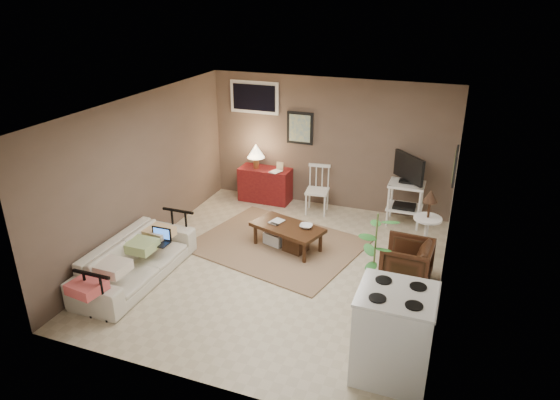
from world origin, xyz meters
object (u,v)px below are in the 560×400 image
at_px(armchair, 407,260).
at_px(red_console, 264,181).
at_px(side_table, 428,216).
at_px(tv_stand, 406,188).
at_px(spindle_chair, 317,191).
at_px(coffee_table, 287,235).
at_px(potted_plant, 374,263).
at_px(stove, 394,334).
at_px(sofa, 135,254).

bearing_deg(armchair, red_console, -121.04).
bearing_deg(side_table, armchair, -102.55).
xyz_separation_m(tv_stand, armchair, (0.28, -1.89, -0.33)).
distance_m(spindle_chair, tv_stand, 1.59).
height_order(tv_stand, side_table, tv_stand).
height_order(side_table, armchair, side_table).
height_order(tv_stand, armchair, tv_stand).
relative_size(coffee_table, side_table, 1.11).
xyz_separation_m(side_table, potted_plant, (-0.48, -1.76, 0.07)).
xyz_separation_m(red_console, stove, (3.05, -3.92, 0.12)).
distance_m(tv_stand, stove, 3.84).
relative_size(spindle_chair, side_table, 0.79).
distance_m(spindle_chair, armchair, 2.61).
bearing_deg(spindle_chair, coffee_table, -91.34).
bearing_deg(tv_stand, sofa, -136.10).
xyz_separation_m(red_console, potted_plant, (2.65, -2.97, 0.37)).
xyz_separation_m(red_console, side_table, (3.13, -1.21, 0.30)).
relative_size(red_console, tv_stand, 0.90).
distance_m(spindle_chair, stove, 4.23).
height_order(sofa, tv_stand, tv_stand).
xyz_separation_m(coffee_table, sofa, (-1.69, -1.58, 0.16)).
bearing_deg(side_table, sofa, -151.19).
relative_size(coffee_table, sofa, 0.61).
height_order(sofa, red_console, red_console).
height_order(coffee_table, armchair, armchair).
xyz_separation_m(coffee_table, potted_plant, (1.58, -1.29, 0.53)).
bearing_deg(tv_stand, spindle_chair, -177.95).
bearing_deg(coffee_table, armchair, -9.47).
relative_size(sofa, tv_stand, 1.60).
bearing_deg(armchair, coffee_table, -96.40).
height_order(sofa, potted_plant, potted_plant).
bearing_deg(stove, armchair, 92.99).
distance_m(red_console, armchair, 3.57).
bearing_deg(red_console, spindle_chair, -8.34).
height_order(coffee_table, tv_stand, tv_stand).
bearing_deg(potted_plant, stove, -66.91).
height_order(side_table, stove, side_table).
bearing_deg(spindle_chair, stove, -62.62).
distance_m(coffee_table, armchair, 1.91).
relative_size(coffee_table, potted_plant, 0.86).
height_order(sofa, armchair, sofa).
height_order(red_console, armchair, red_console).
distance_m(side_table, armchair, 0.88).
relative_size(side_table, armchair, 1.66).
height_order(spindle_chair, potted_plant, potted_plant).
bearing_deg(armchair, side_table, 170.52).
bearing_deg(stove, potted_plant, 113.09).
bearing_deg(sofa, armchair, -70.41).
bearing_deg(tv_stand, coffee_table, -135.34).
bearing_deg(coffee_table, red_console, 122.46).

